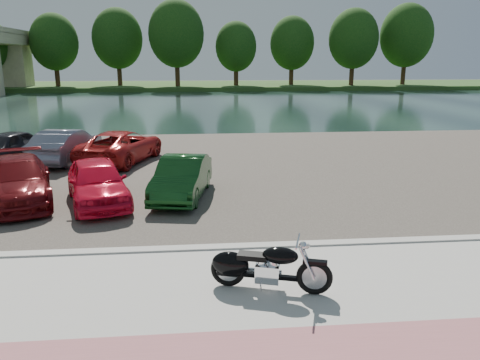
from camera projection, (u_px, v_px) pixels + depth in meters
name	position (u px, v px, depth m)	size (l,w,h in m)	color
ground	(221.00, 292.00, 9.02)	(200.00, 200.00, 0.00)	#595447
promenade	(224.00, 318.00, 8.04)	(60.00, 6.00, 0.10)	#B3B0A8
kerb	(216.00, 249.00, 10.93)	(60.00, 0.30, 0.14)	#B3B0A8
parking_lot	(207.00, 167.00, 19.62)	(60.00, 18.00, 0.04)	#3F3833
river	(199.00, 105.00, 47.60)	(120.00, 40.00, 0.00)	#192D2A
far_bank	(197.00, 86.00, 78.39)	(120.00, 24.00, 0.60)	#234619
far_trees	(225.00, 39.00, 71.02)	(70.25, 10.68, 12.52)	#3C2315
motorcycle	(259.00, 266.00, 8.85)	(2.27, 1.00, 1.05)	black
car_3	(17.00, 181.00, 14.50)	(1.93, 4.75, 1.38)	maroon
car_4	(97.00, 182.00, 14.34)	(1.64, 4.08, 1.39)	red
car_5	(182.00, 178.00, 15.03)	(1.38, 3.97, 1.31)	#113F16
car_8	(16.00, 145.00, 20.59)	(1.65, 4.09, 1.39)	black
car_9	(66.00, 146.00, 20.28)	(1.54, 4.41, 1.45)	slate
car_10	(121.00, 146.00, 20.37)	(2.29, 4.96, 1.38)	#AD1D1C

